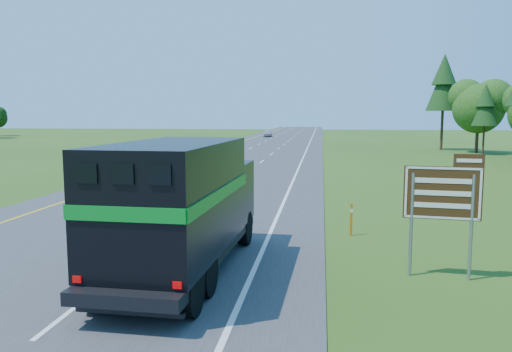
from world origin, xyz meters
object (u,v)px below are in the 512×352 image
Objects in this scene: horse_truck at (182,204)px; white_suv at (176,160)px; exit_sign at (444,198)px; far_car at (268,133)px.

horse_truck is 25.65m from white_suv.
exit_sign reaches higher than white_suv.
white_suv is 60.36m from far_car.
white_suv is 1.53× the size of far_car.
horse_truck is 85.15m from far_car.
exit_sign is (13.82, -84.23, 1.47)m from far_car.
far_car is at bearing 106.47° from exit_sign.
white_suv is at bearing 128.34° from exit_sign.
horse_truck is 2.07× the size of far_car.
far_car is 1.19× the size of exit_sign.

